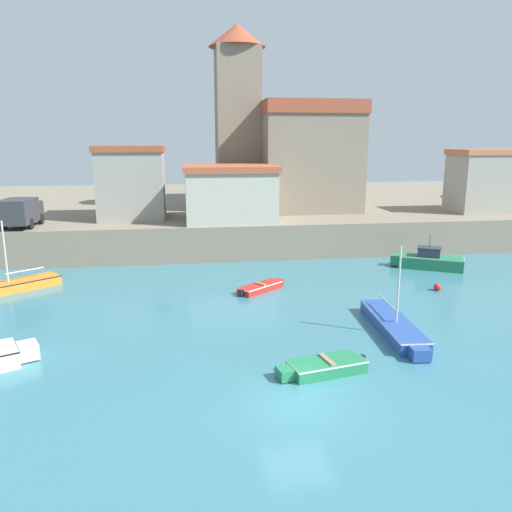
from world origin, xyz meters
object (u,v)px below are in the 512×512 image
Objects in this scene: harbor_shed_near_wharf at (132,182)px; dinghy_green_4 at (324,366)px; sailboat_blue_0 at (393,325)px; truck_on_quay at (21,211)px; church at (288,149)px; motorboat_green_5 at (429,260)px; harbor_shed_far_end at (487,181)px; mooring_buoy at (437,287)px; dinghy_red_2 at (261,287)px; harbor_shed_mid_row at (229,193)px; sailboat_orange_1 at (13,285)px.

dinghy_green_4 is at bearing -69.15° from harbor_shed_near_wharf.
sailboat_blue_0 reaches higher than dinghy_green_4.
church is at bearing 24.19° from truck_on_quay.
truck_on_quay is at bearing 168.25° from motorboat_green_5.
church is 18.87m from harbor_shed_far_end.
sailboat_blue_0 is at bearing -132.02° from mooring_buoy.
dinghy_red_2 is 0.85× the size of dinghy_green_4.
sailboat_blue_0 reaches higher than dinghy_red_2.
harbor_shed_far_end reaches higher than truck_on_quay.
harbor_shed_mid_row reaches higher than motorboat_green_5.
truck_on_quay is at bearing 141.27° from sailboat_blue_0.
church is at bearing 53.32° from harbor_shed_mid_row.
sailboat_orange_1 is 21.37m from dinghy_green_4.
sailboat_blue_0 is at bearing -38.73° from truck_on_quay.
harbor_shed_mid_row reaches higher than mooring_buoy.
sailboat_orange_1 is 15.61m from dinghy_red_2.
motorboat_green_5 is (7.79, 11.63, 0.25)m from sailboat_blue_0.
church is (21.41, 18.07, 8.14)m from sailboat_orange_1.
sailboat_blue_0 is at bearing -123.82° from motorboat_green_5.
harbor_shed_far_end reaches higher than sailboat_blue_0.
harbor_shed_near_wharf is at bearing 178.72° from harbor_shed_far_end.
dinghy_red_2 is 11.13m from mooring_buoy.
harbor_shed_far_end is at bearing 29.24° from dinghy_red_2.
motorboat_green_5 is (12.42, 15.46, 0.32)m from dinghy_green_4.
mooring_buoy is at bearing -22.61° from truck_on_quay.
sailboat_orange_1 is 0.33× the size of church.
harbor_shed_near_wharf is (-8.90, 13.65, 5.60)m from dinghy_red_2.
motorboat_green_5 reaches higher than dinghy_red_2.
dinghy_green_4 is 19.83m from motorboat_green_5.
harbor_shed_near_wharf is at bearing 123.10° from dinghy_red_2.
church is at bearing 102.98° from mooring_buoy.
sailboat_blue_0 is 2.12× the size of dinghy_red_2.
motorboat_green_5 is at bearing -27.51° from harbor_shed_mid_row.
dinghy_red_2 is at bearing -150.76° from harbor_shed_far_end.
church is at bearing 24.13° from harbor_shed_near_wharf.
sailboat_orange_1 reaches higher than dinghy_green_4.
church is at bearing 156.73° from harbor_shed_far_end.
sailboat_orange_1 is 11.79× the size of mooring_buoy.
sailboat_orange_1 is 14.26m from harbor_shed_near_wharf.
harbor_shed_mid_row is (14.55, 8.86, 4.72)m from sailboat_orange_1.
mooring_buoy is at bearing 44.51° from dinghy_green_4.
church is (-5.05, 21.91, 8.25)m from mooring_buoy.
dinghy_green_4 is (0.76, -11.69, 0.05)m from dinghy_red_2.
dinghy_red_2 is at bearing 93.70° from dinghy_green_4.
motorboat_green_5 is 0.30× the size of church.
sailboat_orange_1 is 0.83× the size of harbor_shed_far_end.
mooring_buoy is at bearing 47.98° from sailboat_blue_0.
harbor_shed_mid_row is at bearing 94.62° from dinghy_red_2.
church is (5.96, 20.30, 8.25)m from dinghy_red_2.
harbor_shed_near_wharf is (6.55, 11.41, 5.49)m from sailboat_orange_1.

